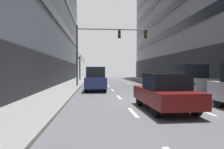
{
  "coord_description": "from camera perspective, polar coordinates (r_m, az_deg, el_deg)",
  "views": [
    {
      "loc": [
        -3.16,
        -11.68,
        1.77
      ],
      "look_at": [
        -0.15,
        23.93,
        1.07
      ],
      "focal_mm": 33.54,
      "sensor_mm": 36.0,
      "label": 1
    }
  ],
  "objects": [
    {
      "name": "ground_plane",
      "position": [
        12.23,
        10.29,
        -7.22
      ],
      "size": [
        120.0,
        120.0,
        0.0
      ],
      "primitive_type": "plane",
      "color": "slate"
    },
    {
      "name": "sidewalk_left",
      "position": [
        12.14,
        -18.45,
        -6.99
      ],
      "size": [
        2.75,
        80.0,
        0.14
      ],
      "primitive_type": "cube",
      "color": "gray",
      "rests_on": "ground"
    },
    {
      "name": "lane_stripe_l1_s3",
      "position": [
        9.0,
        5.72,
        -10.2
      ],
      "size": [
        0.16,
        2.0,
        0.01
      ],
      "primitive_type": "cube",
      "color": "silver",
      "rests_on": "ground"
    },
    {
      "name": "lane_stripe_l1_s4",
      "position": [
        13.89,
        1.92,
        -6.19
      ],
      "size": [
        0.16,
        2.0,
        0.01
      ],
      "primitive_type": "cube",
      "color": "silver",
      "rests_on": "ground"
    },
    {
      "name": "lane_stripe_l1_s5",
      "position": [
        18.83,
        0.13,
        -4.26
      ],
      "size": [
        0.16,
        2.0,
        0.01
      ],
      "primitive_type": "cube",
      "color": "silver",
      "rests_on": "ground"
    },
    {
      "name": "lane_stripe_l1_s6",
      "position": [
        23.8,
        -0.91,
        -3.13
      ],
      "size": [
        0.16,
        2.0,
        0.01
      ],
      "primitive_type": "cube",
      "color": "silver",
      "rests_on": "ground"
    },
    {
      "name": "lane_stripe_l1_s7",
      "position": [
        28.78,
        -1.59,
        -2.4
      ],
      "size": [
        0.16,
        2.0,
        0.01
      ],
      "primitive_type": "cube",
      "color": "silver",
      "rests_on": "ground"
    },
    {
      "name": "lane_stripe_l1_s8",
      "position": [
        33.76,
        -2.07,
        -1.88
      ],
      "size": [
        0.16,
        2.0,
        0.01
      ],
      "primitive_type": "cube",
      "color": "silver",
      "rests_on": "ground"
    },
    {
      "name": "lane_stripe_l1_s9",
      "position": [
        38.75,
        -2.43,
        -1.49
      ],
      "size": [
        0.16,
        2.0,
        0.01
      ],
      "primitive_type": "cube",
      "color": "silver",
      "rests_on": "ground"
    },
    {
      "name": "lane_stripe_l1_s10",
      "position": [
        43.74,
        -2.7,
        -1.19
      ],
      "size": [
        0.16,
        2.0,
        0.01
      ],
      "primitive_type": "cube",
      "color": "silver",
      "rests_on": "ground"
    },
    {
      "name": "lane_stripe_l2_s3",
      "position": [
        10.03,
        23.55,
        -9.12
      ],
      "size": [
        0.16,
        2.0,
        0.01
      ],
      "primitive_type": "cube",
      "color": "silver",
      "rests_on": "ground"
    },
    {
      "name": "lane_stripe_l2_s4",
      "position": [
        14.57,
        14.11,
        -5.88
      ],
      "size": [
        0.16,
        2.0,
        0.01
      ],
      "primitive_type": "cube",
      "color": "silver",
      "rests_on": "ground"
    },
    {
      "name": "lane_stripe_l2_s5",
      "position": [
        19.34,
        9.29,
        -4.13
      ],
      "size": [
        0.16,
        2.0,
        0.01
      ],
      "primitive_type": "cube",
      "color": "silver",
      "rests_on": "ground"
    },
    {
      "name": "lane_stripe_l2_s6",
      "position": [
        24.2,
        6.4,
        -3.07
      ],
      "size": [
        0.16,
        2.0,
        0.01
      ],
      "primitive_type": "cube",
      "color": "silver",
      "rests_on": "ground"
    },
    {
      "name": "lane_stripe_l2_s7",
      "position": [
        29.11,
        4.48,
        -2.36
      ],
      "size": [
        0.16,
        2.0,
        0.01
      ],
      "primitive_type": "cube",
      "color": "silver",
      "rests_on": "ground"
    },
    {
      "name": "lane_stripe_l2_s8",
      "position": [
        34.05,
        3.12,
        -1.85
      ],
      "size": [
        0.16,
        2.0,
        0.01
      ],
      "primitive_type": "cube",
      "color": "silver",
      "rests_on": "ground"
    },
    {
      "name": "lane_stripe_l2_s9",
      "position": [
        39.0,
        2.1,
        -1.47
      ],
      "size": [
        0.16,
        2.0,
        0.01
      ],
      "primitive_type": "cube",
      "color": "silver",
      "rests_on": "ground"
    },
    {
      "name": "lane_stripe_l2_s10",
      "position": [
        43.97,
        1.32,
        -1.18
      ],
      "size": [
        0.16,
        2.0,
        0.01
      ],
      "primitive_type": "cube",
      "color": "silver",
      "rests_on": "ground"
    },
    {
      "name": "car_driving_0",
      "position": [
        9.57,
        14.12,
        -4.71
      ],
      "size": [
        1.94,
        4.4,
        1.63
      ],
      "color": "black",
      "rests_on": "ground"
    },
    {
      "name": "taxi_driving_1",
      "position": [
        29.35,
        -4.66,
        -0.32
      ],
      "size": [
        1.83,
        4.3,
        2.25
      ],
      "color": "black",
      "rests_on": "ground"
    },
    {
      "name": "car_driving_2",
      "position": [
        18.19,
        -4.5,
        -1.23
      ],
      "size": [
        1.8,
        4.27,
        2.06
      ],
      "color": "black",
      "rests_on": "ground"
    },
    {
      "name": "car_parked_2",
      "position": [
        15.95,
        20.15,
        -1.43
      ],
      "size": [
        2.0,
        4.53,
        2.17
      ],
      "color": "black",
      "rests_on": "ground"
    },
    {
      "name": "traffic_signal_0",
      "position": [
        23.08,
        -2.27,
        8.73
      ],
      "size": [
        8.46,
        0.35,
        6.51
      ],
      "color": "#4C4C51",
      "rests_on": "sidewalk_left"
    },
    {
      "name": "street_tree_0",
      "position": [
        37.34,
        -8.79,
        2.1
      ],
      "size": [
        1.8,
        1.81,
        4.75
      ],
      "color": "#4C3823",
      "rests_on": "sidewalk_left"
    }
  ]
}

